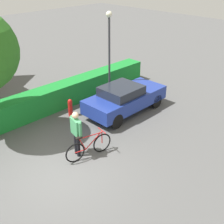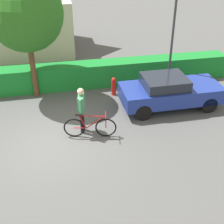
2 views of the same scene
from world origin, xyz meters
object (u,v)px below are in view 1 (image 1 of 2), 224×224
parked_car_near (125,98)px  bicycle (89,147)px  fire_hydrant (70,107)px  person_rider (76,130)px  street_lamp (109,45)px

parked_car_near → bicycle: size_ratio=2.20×
bicycle → fire_hydrant: bicycle is taller
person_rider → fire_hydrant: size_ratio=2.14×
street_lamp → fire_hydrant: (-2.51, -0.05, -2.34)m
street_lamp → fire_hydrant: size_ratio=5.27×
bicycle → street_lamp: 5.48m
person_rider → street_lamp: 5.22m
parked_car_near → street_lamp: street_lamp is taller
bicycle → fire_hydrant: (1.45, 2.94, 0.01)m
person_rider → fire_hydrant: person_rider is taller
parked_car_near → street_lamp: (0.53, 1.53, 2.05)m
bicycle → person_rider: 0.76m
person_rider → parked_car_near: bearing=16.4°
person_rider → street_lamp: size_ratio=0.41×
parked_car_near → fire_hydrant: parked_car_near is taller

